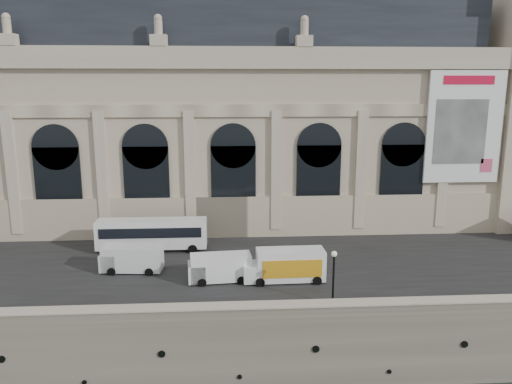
% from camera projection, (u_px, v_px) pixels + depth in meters
% --- Properties ---
extents(quay, '(160.00, 70.00, 6.00)m').
position_uv_depth(quay, '(260.00, 230.00, 73.29)').
color(quay, gray).
rests_on(quay, ground).
extents(street, '(160.00, 24.00, 0.06)m').
position_uv_depth(street, '(274.00, 259.00, 52.17)').
color(street, '#2D2D2D').
rests_on(street, quay).
extents(parapet, '(160.00, 1.40, 1.21)m').
position_uv_depth(parapet, '(290.00, 311.00, 38.97)').
color(parapet, gray).
rests_on(parapet, quay).
extents(museum, '(69.00, 18.70, 29.10)m').
position_uv_depth(museum, '(217.00, 117.00, 65.35)').
color(museum, '#B9A88E').
rests_on(museum, quay).
extents(bus_left, '(11.94, 2.78, 3.51)m').
position_uv_depth(bus_left, '(152.00, 233.00, 54.46)').
color(bus_left, white).
rests_on(bus_left, quay).
extents(van_b, '(5.94, 2.77, 2.57)m').
position_uv_depth(van_b, '(217.00, 268.00, 46.05)').
color(van_b, white).
rests_on(van_b, quay).
extents(van_c, '(6.04, 2.84, 2.61)m').
position_uv_depth(van_c, '(129.00, 259.00, 48.45)').
color(van_c, silver).
rests_on(van_c, quay).
extents(box_truck, '(7.56, 2.82, 3.02)m').
position_uv_depth(box_truck, '(286.00, 265.00, 46.11)').
color(box_truck, white).
rests_on(box_truck, quay).
extents(lamp_right, '(0.48, 0.48, 4.68)m').
position_uv_depth(lamp_right, '(333.00, 278.00, 40.97)').
color(lamp_right, black).
rests_on(lamp_right, quay).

